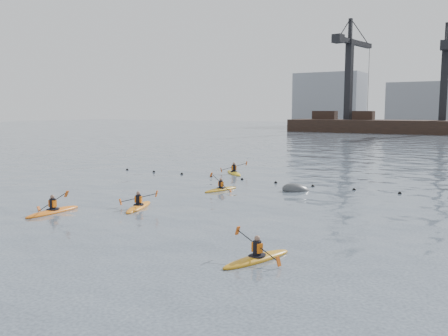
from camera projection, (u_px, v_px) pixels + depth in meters
The scene contains 9 objects.
ground at pixel (50, 276), 15.78m from camera, with size 400.00×400.00×0.00m, color #313948.
float_line at pixel (295, 184), 35.26m from camera, with size 33.24×0.73×0.24m.
barge_pier at pixel (441, 126), 109.54m from camera, with size 72.00×19.30×29.50m.
kayaker_0 at pixel (53, 211), 25.51m from camera, with size 2.45×3.49×1.44m.
kayaker_1 at pixel (257, 258), 17.43m from camera, with size 2.22×3.37×1.22m.
kayaker_2 at pixel (139, 206), 26.77m from camera, with size 2.21×3.41×1.16m.
kayaker_3 at pixel (221, 189), 32.66m from camera, with size 2.10×3.08×1.28m.
kayaker_5 at pixel (234, 172), 41.19m from camera, with size 3.01×3.04×1.20m.
mooring_buoy at pixel (296, 191), 32.49m from camera, with size 2.02×1.19×1.01m, color #424547.
Camera 1 is at (12.75, -10.13, 5.50)m, focal length 38.00 mm.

